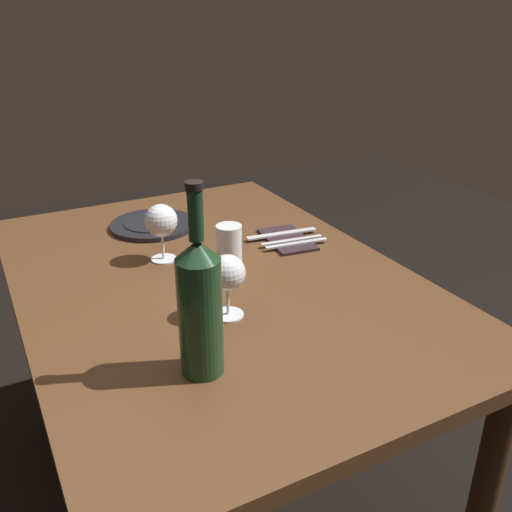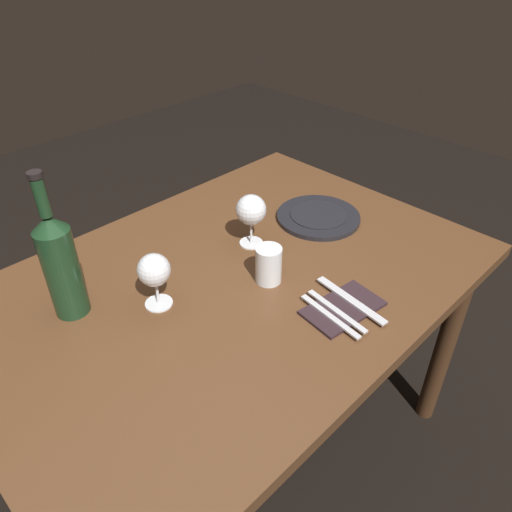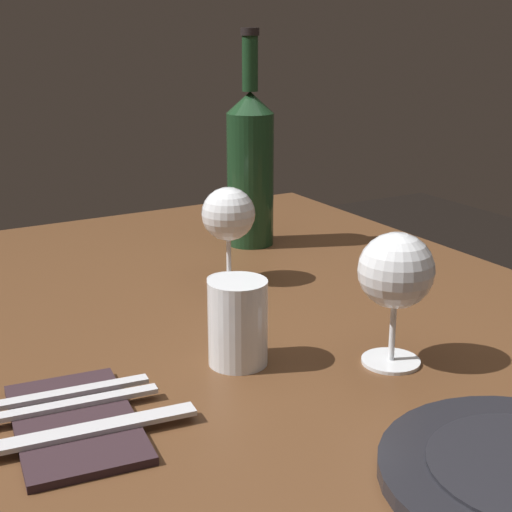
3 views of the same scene
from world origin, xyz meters
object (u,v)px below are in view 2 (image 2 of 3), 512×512
Objects in this scene: wine_glass_right at (154,271)px; water_tumbler at (269,266)px; wine_bottle at (60,264)px; fork_inner at (337,311)px; wine_glass_left at (251,211)px; fork_outer at (330,316)px; folded_napkin at (343,308)px; table_knife at (351,300)px; dinner_plate at (318,217)px.

water_tumbler is (0.25, -0.12, -0.05)m from wine_glass_right.
wine_bottle reaches higher than fork_inner.
wine_glass_left is at bearing -11.22° from wine_bottle.
wine_glass_right reaches higher than fork_outer.
folded_napkin is at bearing -96.78° from wine_glass_left.
wine_glass_right is 0.20m from wine_bottle.
table_knife is at bearing -69.68° from water_tumbler.
fork_outer is at bearing -48.20° from wine_bottle.
fork_inner is at bearing 180.00° from folded_napkin.
folded_napkin is at bearing 0.00° from fork_outer.
wine_glass_left is 0.42× the size of wine_bottle.
wine_glass_left is 0.37m from fork_outer.
table_knife is (0.05, 0.00, 0.00)m from fork_inner.
wine_glass_left is 0.37m from folded_napkin.
wine_bottle is 0.65m from folded_napkin.
fork_outer is (-0.02, 0.00, 0.00)m from fork_inner.
table_knife is at bearing -44.80° from wine_glass_right.
fork_outer is at bearing 180.00° from fork_inner.
dinner_plate is 0.39m from table_knife.
wine_bottle is 1.97× the size of fork_outer.
table_knife is at bearing -91.88° from wine_glass_left.
water_tumbler is 0.48× the size of folded_napkin.
water_tumbler is at bearing 110.32° from table_knife.
fork_inner is 1.00× the size of fork_outer.
folded_napkin is 1.12× the size of fork_outer.
wine_glass_left is 0.37m from fork_inner.
water_tumbler is 0.22m from table_knife.
wine_glass_right is at bearing 129.90° from fork_inner.
wine_bottle is at bearing 168.78° from wine_glass_left.
wine_glass_right is 1.44× the size of water_tumbler.
fork_outer is at bearing 180.00° from table_knife.
folded_napkin is at bearing -47.58° from wine_glass_right.
dinner_plate is at bearing -2.25° from wine_glass_right.
fork_outer is (0.24, -0.32, -0.09)m from wine_glass_right.
wine_glass_left reaches higher than water_tumbler.
wine_glass_left is 0.60× the size of dinner_plate.
dinner_plate is at bearing 17.11° from water_tumbler.
wine_glass_left is 0.84× the size of fork_outer.
wine_glass_right is at bearing 132.42° from folded_napkin.
wine_glass_right is 0.70× the size of folded_napkin.
fork_outer is 0.08m from table_knife.
folded_napkin is 1.12× the size of fork_inner.
wine_bottle is at bearing 135.18° from folded_napkin.
dinner_plate reaches higher than fork_outer.
wine_bottle is 0.67m from table_knife.
wine_glass_left reaches higher than dinner_plate.
table_knife is (0.07, -0.20, -0.03)m from water_tumbler.
wine_bottle is at bearing 133.54° from fork_inner.
dinner_plate is 1.39× the size of fork_outer.
water_tumbler is at bearing 95.46° from fork_inner.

